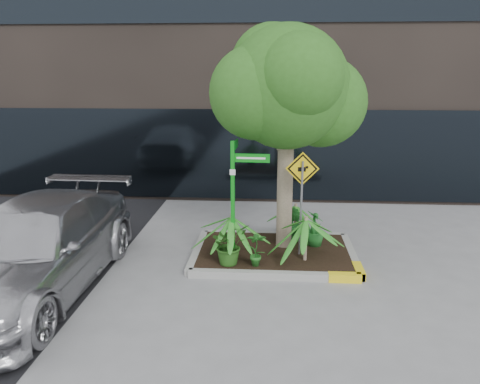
# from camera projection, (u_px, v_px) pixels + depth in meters

# --- Properties ---
(ground) EXTENTS (80.00, 80.00, 0.00)m
(ground) POSITION_uv_depth(u_px,v_px,m) (264.00, 262.00, 9.47)
(ground) COLOR gray
(ground) RESTS_ON ground
(planter) EXTENTS (3.35, 2.36, 0.15)m
(planter) POSITION_uv_depth(u_px,v_px,m) (275.00, 252.00, 9.69)
(planter) COLOR #9E9E99
(planter) RESTS_ON ground
(tree) EXTENTS (3.14, 2.78, 4.71)m
(tree) POSITION_uv_depth(u_px,v_px,m) (287.00, 87.00, 9.15)
(tree) COLOR tan
(tree) RESTS_ON ground
(palm_front) EXTENTS (1.00, 1.00, 1.11)m
(palm_front) POSITION_uv_depth(u_px,v_px,m) (306.00, 220.00, 8.99)
(palm_front) COLOR tan
(palm_front) RESTS_ON ground
(palm_left) EXTENTS (1.03, 1.03, 1.14)m
(palm_left) POSITION_uv_depth(u_px,v_px,m) (232.00, 217.00, 9.07)
(palm_left) COLOR tan
(palm_left) RESTS_ON ground
(palm_back) EXTENTS (0.85, 0.85, 0.94)m
(palm_back) POSITION_uv_depth(u_px,v_px,m) (296.00, 206.00, 10.37)
(palm_back) COLOR tan
(palm_back) RESTS_ON ground
(parked_car) EXTENTS (2.30, 5.41, 1.56)m
(parked_car) POSITION_uv_depth(u_px,v_px,m) (34.00, 248.00, 8.10)
(parked_car) COLOR silver
(parked_car) RESTS_ON ground
(shrub_a) EXTENTS (1.00, 1.00, 0.78)m
(shrub_a) POSITION_uv_depth(u_px,v_px,m) (229.00, 244.00, 8.93)
(shrub_a) COLOR #255618
(shrub_a) RESTS_ON planter
(shrub_b) EXTENTS (0.55, 0.55, 0.75)m
(shrub_b) POSITION_uv_depth(u_px,v_px,m) (315.00, 228.00, 9.88)
(shrub_b) COLOR #1F6824
(shrub_b) RESTS_ON planter
(shrub_c) EXTENTS (0.37, 0.37, 0.69)m
(shrub_c) POSITION_uv_depth(u_px,v_px,m) (256.00, 249.00, 8.84)
(shrub_c) COLOR #236A21
(shrub_c) RESTS_ON planter
(shrub_d) EXTENTS (0.61, 0.61, 0.84)m
(shrub_d) POSITION_uv_depth(u_px,v_px,m) (294.00, 223.00, 10.06)
(shrub_d) COLOR #1B5F21
(shrub_d) RESTS_ON planter
(street_sign_post) EXTENTS (0.74, 0.74, 2.51)m
(street_sign_post) POSITION_uv_depth(u_px,v_px,m) (236.00, 191.00, 8.87)
(street_sign_post) COLOR #0C8E17
(street_sign_post) RESTS_ON ground
(cattle_sign) EXTENTS (0.65, 0.17, 2.11)m
(cattle_sign) POSITION_uv_depth(u_px,v_px,m) (302.00, 187.00, 9.05)
(cattle_sign) COLOR slate
(cattle_sign) RESTS_ON ground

